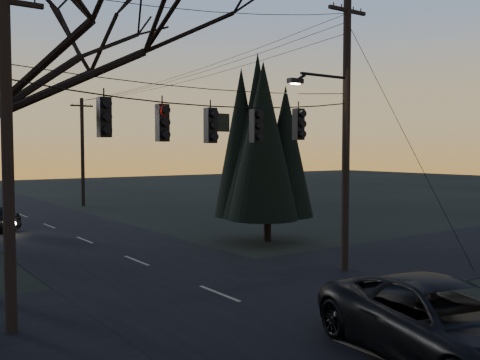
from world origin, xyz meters
TOP-DOWN VIEW (x-y plane):
  - main_road at (0.00, 20.00)m, footprint 8.00×120.00m
  - cross_road at (0.00, 10.00)m, footprint 60.00×7.00m
  - utility_pole_right at (5.50, 10.00)m, footprint 5.00×0.30m
  - utility_pole_left at (-6.00, 10.00)m, footprint 1.80×0.30m
  - utility_pole_far_r at (5.50, 38.00)m, footprint 1.80×0.30m
  - span_signal_assembly at (-0.24, 10.00)m, footprint 11.50×0.44m
  - evergreen_right at (7.15, 16.62)m, footprint 3.98×3.98m
  - suv_near at (0.80, 2.79)m, footprint 4.12×6.56m

SIDE VIEW (x-z plane):
  - utility_pole_right at x=5.50m, z-range -5.00..5.00m
  - utility_pole_left at x=-6.00m, z-range -4.25..4.25m
  - utility_pole_far_r at x=5.50m, z-range -4.25..4.25m
  - cross_road at x=0.00m, z-range 0.00..0.02m
  - main_road at x=0.00m, z-range 0.00..0.02m
  - suv_near at x=0.80m, z-range 0.00..1.69m
  - evergreen_right at x=7.15m, z-range 0.59..8.59m
  - span_signal_assembly at x=-0.24m, z-range 4.42..6.03m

